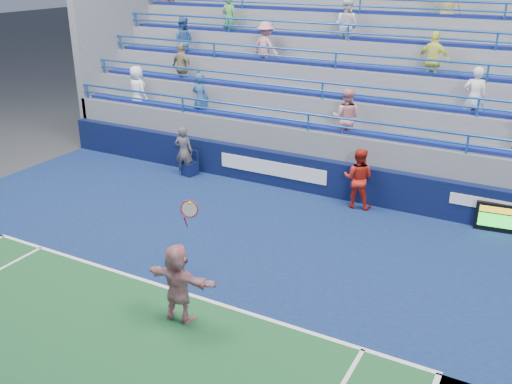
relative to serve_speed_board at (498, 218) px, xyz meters
The scene contains 8 objects.
ground 8.41m from the serve_speed_board, 131.42° to the right, with size 120.00×120.00×0.00m, color #333538.
sponsor_wall 5.56m from the serve_speed_board, behind, with size 18.00×0.32×1.10m.
bleacher_stand 6.93m from the serve_speed_board, 144.47° to the left, with size 18.00×5.62×6.13m.
serve_speed_board is the anchor object (origin of this frame).
judge_chair 9.41m from the serve_speed_board, behind, with size 0.54×0.54×0.81m.
tennis_player 8.65m from the serve_speed_board, 124.86° to the right, with size 1.53×0.54×2.62m.
line_judge 9.52m from the serve_speed_board, behind, with size 0.60×0.39×1.64m, color #15183B.
ball_girl 3.76m from the serve_speed_board, behind, with size 0.85×0.66×1.75m, color red.
Camera 1 is at (6.43, -8.35, 6.57)m, focal length 40.00 mm.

